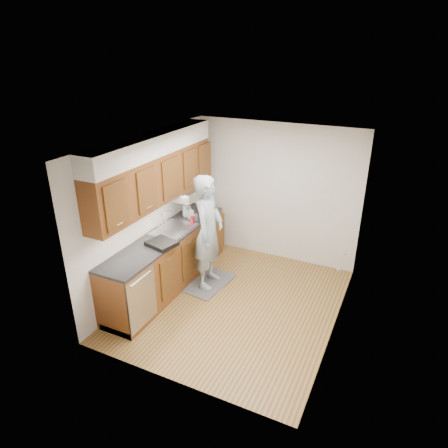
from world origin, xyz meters
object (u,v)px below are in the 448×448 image
Objects in this scene: person at (208,225)px; soap_bottle_c at (189,210)px; dish_rack at (162,243)px; soda_can at (192,221)px; steel_can at (196,217)px; soap_bottle_a at (186,209)px; soap_bottle_b at (190,212)px.

person is 13.02× the size of soap_bottle_c.
soap_bottle_c is 1.25m from dish_rack.
soap_bottle_c is 0.45m from soda_can.
person reaches higher than soap_bottle_c.
steel_can is (0.25, -0.19, -0.02)m from soap_bottle_c.
soap_bottle_c is (-0.00, 0.12, -0.06)m from soap_bottle_a.
dish_rack is (0.24, -1.11, -0.11)m from soap_bottle_a.
dish_rack is (0.14, -1.09, -0.07)m from soap_bottle_b.
person reaches higher than soap_bottle_b.
soap_bottle_c is at bearing 129.48° from soap_bottle_b.
soda_can is at bearing -53.69° from soap_bottle_b.
soda_can reaches higher than steel_can.
soap_bottle_c is (-0.11, 0.13, -0.02)m from soap_bottle_b.
soap_bottle_a is at bearing 138.33° from soda_can.
person is 0.81m from dish_rack.
person is 0.79m from soap_bottle_a.
person reaches higher than soap_bottle_a.
soap_bottle_b reaches higher than soap_bottle_c.
steel_can is at bearing 43.37° from person.
soap_bottle_b is at bearing 126.31° from soda_can.
soap_bottle_b reaches higher than soda_can.
soap_bottle_a is 0.37m from soda_can.
steel_can is at bearing -24.23° from soap_bottle_b.
person is 7.47× the size of soap_bottle_a.
soap_bottle_b is 1.58× the size of soda_can.
soda_can is (-0.39, 0.18, -0.07)m from person.
soda_can is at bearing 101.49° from dish_rack.
soap_bottle_a is 2.44× the size of steel_can.
steel_can is at bearing 103.50° from dish_rack.
soap_bottle_a reaches higher than soda_can.
soap_bottle_a is at bearing 172.11° from soap_bottle_b.
person is 10.04× the size of soap_bottle_b.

